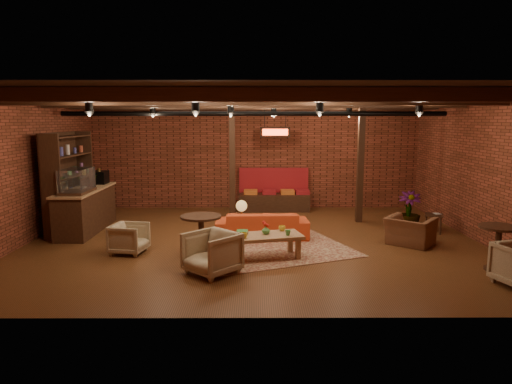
{
  "coord_description": "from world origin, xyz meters",
  "views": [
    {
      "loc": [
        0.0,
        -9.93,
        2.7
      ],
      "look_at": [
        0.04,
        0.2,
        1.09
      ],
      "focal_mm": 32.0,
      "sensor_mm": 36.0,
      "label": 1
    }
  ],
  "objects_px": {
    "side_table_book": "(434,216)",
    "armchair_a": "(129,237)",
    "plant_tall": "(411,172)",
    "armchair_b": "(212,251)",
    "round_table_left": "(201,229)",
    "round_table_right": "(498,241)",
    "coffee_table": "(266,237)",
    "side_table_lamp": "(242,209)",
    "sofa": "(262,225)",
    "armchair_right": "(410,226)"
  },
  "relations": [
    {
      "from": "sofa",
      "to": "armchair_b",
      "type": "relative_size",
      "value": 2.56
    },
    {
      "from": "armchair_b",
      "to": "round_table_right",
      "type": "bearing_deg",
      "value": 45.97
    },
    {
      "from": "side_table_lamp",
      "to": "armchair_a",
      "type": "xyz_separation_m",
      "value": [
        -2.25,
        -1.47,
        -0.3
      ]
    },
    {
      "from": "armchair_b",
      "to": "side_table_book",
      "type": "xyz_separation_m",
      "value": [
        5.08,
        2.96,
        0.01
      ]
    },
    {
      "from": "side_table_book",
      "to": "round_table_right",
      "type": "distance_m",
      "value": 2.79
    },
    {
      "from": "armchair_b",
      "to": "round_table_left",
      "type": "bearing_deg",
      "value": 150.67
    },
    {
      "from": "coffee_table",
      "to": "armchair_a",
      "type": "relative_size",
      "value": 2.21
    },
    {
      "from": "armchair_b",
      "to": "plant_tall",
      "type": "xyz_separation_m",
      "value": [
        4.55,
        3.19,
        1.04
      ]
    },
    {
      "from": "coffee_table",
      "to": "armchair_right",
      "type": "bearing_deg",
      "value": 16.61
    },
    {
      "from": "sofa",
      "to": "armchair_right",
      "type": "distance_m",
      "value": 3.28
    },
    {
      "from": "armchair_a",
      "to": "plant_tall",
      "type": "relative_size",
      "value": 0.23
    },
    {
      "from": "sofa",
      "to": "plant_tall",
      "type": "bearing_deg",
      "value": -170.94
    },
    {
      "from": "armchair_right",
      "to": "side_table_book",
      "type": "bearing_deg",
      "value": -91.71
    },
    {
      "from": "coffee_table",
      "to": "round_table_left",
      "type": "distance_m",
      "value": 1.29
    },
    {
      "from": "coffee_table",
      "to": "armchair_b",
      "type": "height_order",
      "value": "armchair_b"
    },
    {
      "from": "round_table_left",
      "to": "side_table_lamp",
      "type": "bearing_deg",
      "value": 66.43
    },
    {
      "from": "round_table_left",
      "to": "plant_tall",
      "type": "relative_size",
      "value": 0.29
    },
    {
      "from": "round_table_left",
      "to": "sofa",
      "type": "bearing_deg",
      "value": 50.04
    },
    {
      "from": "side_table_lamp",
      "to": "plant_tall",
      "type": "height_order",
      "value": "plant_tall"
    },
    {
      "from": "armchair_right",
      "to": "round_table_right",
      "type": "distance_m",
      "value": 1.98
    },
    {
      "from": "coffee_table",
      "to": "armchair_right",
      "type": "xyz_separation_m",
      "value": [
        3.17,
        0.95,
        -0.01
      ]
    },
    {
      "from": "side_table_lamp",
      "to": "round_table_left",
      "type": "distance_m",
      "value": 1.88
    },
    {
      "from": "armchair_b",
      "to": "armchair_a",
      "type": "bearing_deg",
      "value": -171.03
    },
    {
      "from": "side_table_lamp",
      "to": "armchair_b",
      "type": "xyz_separation_m",
      "value": [
        -0.45,
        -2.74,
        -0.22
      ]
    },
    {
      "from": "armchair_b",
      "to": "plant_tall",
      "type": "distance_m",
      "value": 5.65
    },
    {
      "from": "armchair_right",
      "to": "side_table_book",
      "type": "height_order",
      "value": "armchair_right"
    },
    {
      "from": "coffee_table",
      "to": "side_table_lamp",
      "type": "height_order",
      "value": "side_table_lamp"
    },
    {
      "from": "round_table_right",
      "to": "plant_tall",
      "type": "relative_size",
      "value": 0.28
    },
    {
      "from": "sofa",
      "to": "side_table_book",
      "type": "height_order",
      "value": "sofa"
    },
    {
      "from": "side_table_lamp",
      "to": "armchair_right",
      "type": "distance_m",
      "value": 3.8
    },
    {
      "from": "sofa",
      "to": "side_table_book",
      "type": "bearing_deg",
      "value": -175.46
    },
    {
      "from": "round_table_left",
      "to": "side_table_book",
      "type": "xyz_separation_m",
      "value": [
        5.38,
        1.94,
        -0.15
      ]
    },
    {
      "from": "armchair_a",
      "to": "round_table_right",
      "type": "bearing_deg",
      "value": -88.79
    },
    {
      "from": "coffee_table",
      "to": "side_table_book",
      "type": "relative_size",
      "value": 2.82
    },
    {
      "from": "coffee_table",
      "to": "round_table_right",
      "type": "bearing_deg",
      "value": -10.35
    },
    {
      "from": "armchair_a",
      "to": "coffee_table",
      "type": "bearing_deg",
      "value": -86.69
    },
    {
      "from": "sofa",
      "to": "armchair_right",
      "type": "relative_size",
      "value": 2.26
    },
    {
      "from": "round_table_left",
      "to": "side_table_book",
      "type": "relative_size",
      "value": 1.57
    },
    {
      "from": "round_table_left",
      "to": "round_table_right",
      "type": "height_order",
      "value": "round_table_left"
    },
    {
      "from": "side_table_lamp",
      "to": "sofa",
      "type": "bearing_deg",
      "value": -29.03
    },
    {
      "from": "coffee_table",
      "to": "plant_tall",
      "type": "xyz_separation_m",
      "value": [
        3.58,
        2.26,
        1.03
      ]
    },
    {
      "from": "coffee_table",
      "to": "armchair_right",
      "type": "distance_m",
      "value": 3.31
    },
    {
      "from": "round_table_right",
      "to": "plant_tall",
      "type": "bearing_deg",
      "value": 101.14
    },
    {
      "from": "side_table_book",
      "to": "plant_tall",
      "type": "height_order",
      "value": "plant_tall"
    },
    {
      "from": "side_table_book",
      "to": "plant_tall",
      "type": "distance_m",
      "value": 1.18
    },
    {
      "from": "side_table_book",
      "to": "round_table_right",
      "type": "relative_size",
      "value": 0.65
    },
    {
      "from": "side_table_book",
      "to": "armchair_a",
      "type": "bearing_deg",
      "value": -166.21
    },
    {
      "from": "round_table_left",
      "to": "round_table_right",
      "type": "bearing_deg",
      "value": -8.77
    },
    {
      "from": "armchair_right",
      "to": "sofa",
      "type": "bearing_deg",
      "value": 28.69
    },
    {
      "from": "sofa",
      "to": "side_table_lamp",
      "type": "xyz_separation_m",
      "value": [
        -0.47,
        0.26,
        0.33
      ]
    }
  ]
}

